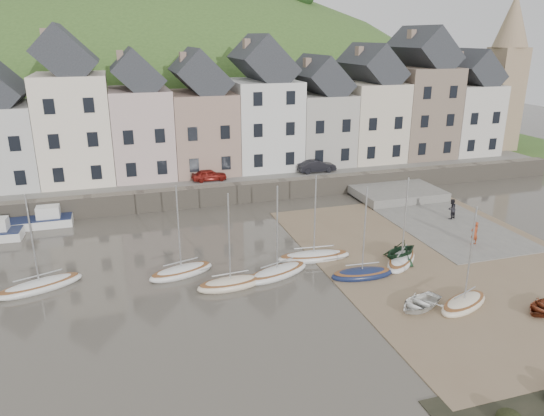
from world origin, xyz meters
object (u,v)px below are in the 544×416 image
object	(u,v)px
rowboat_green	(401,250)
car_right	(317,166)
person_dark	(451,209)
rowboat_white	(420,303)
sailboat_0	(40,286)
person_red	(474,233)
car_left	(209,175)

from	to	relation	value
rowboat_green	car_right	bearing A→B (deg)	155.27
person_dark	rowboat_white	bearing A→B (deg)	27.32
sailboat_0	person_red	world-z (taller)	sailboat_0
car_right	person_dark	bearing A→B (deg)	-149.81
sailboat_0	car_right	world-z (taller)	sailboat_0
rowboat_white	car_left	size ratio (longest dim) A/B	0.93
rowboat_green	car_right	xyz separation A→B (m)	(1.23, 18.64, 1.42)
sailboat_0	rowboat_white	world-z (taller)	sailboat_0
rowboat_white	car_right	distance (m)	25.00
rowboat_green	car_right	distance (m)	18.74
rowboat_white	car_right	bearing A→B (deg)	149.75
rowboat_green	car_left	size ratio (longest dim) A/B	0.88
car_left	sailboat_0	bearing A→B (deg)	138.83
rowboat_white	car_left	xyz separation A→B (m)	(-7.50, 24.68, 1.78)
sailboat_0	rowboat_green	xyz separation A→B (m)	(23.33, -2.89, 0.56)
rowboat_white	rowboat_green	bearing A→B (deg)	136.94
rowboat_green	person_red	bearing A→B (deg)	76.21
car_left	person_dark	bearing A→B (deg)	-125.01
rowboat_green	car_left	xyz separation A→B (m)	(-9.82, 18.64, 1.34)
person_red	car_left	size ratio (longest dim) A/B	0.54
rowboat_white	rowboat_green	distance (m)	6.48
rowboat_white	rowboat_green	world-z (taller)	rowboat_green
person_red	car_right	xyz separation A→B (m)	(-5.39, 17.81, 1.23)
sailboat_0	person_red	distance (m)	30.02
sailboat_0	car_right	bearing A→B (deg)	32.69
rowboat_white	rowboat_green	xyz separation A→B (m)	(2.31, 6.03, 0.45)
person_red	person_dark	size ratio (longest dim) A/B	1.03
rowboat_green	person_dark	size ratio (longest dim) A/B	1.67
person_red	rowboat_white	bearing A→B (deg)	30.30
car_left	car_right	size ratio (longest dim) A/B	0.85
person_dark	car_left	bearing A→B (deg)	-55.67
rowboat_white	person_red	size ratio (longest dim) A/B	1.73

